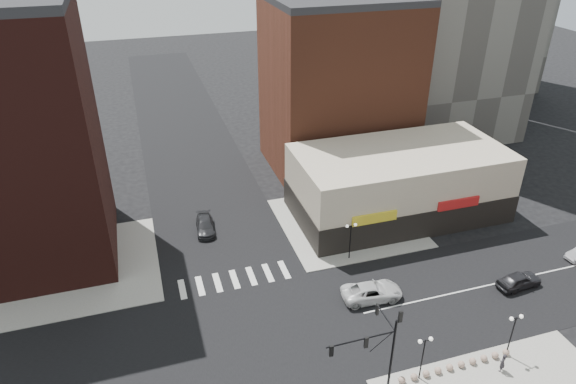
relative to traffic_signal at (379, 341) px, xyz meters
name	(u,v)px	position (x,y,z in m)	size (l,w,h in m)	color
ground	(256,338)	(-7.24, 7.83, -4.96)	(240.00, 240.00, 0.00)	black
road_ew	(256,338)	(-7.24, 7.83, -4.95)	(200.00, 14.00, 0.02)	black
road_ns	(256,338)	(-7.24, 7.83, -4.95)	(14.00, 200.00, 0.02)	black
sidewalk_nw	(82,268)	(-21.74, 22.33, -4.90)	(15.00, 15.00, 0.12)	gray
sidewalk_ne	(347,222)	(7.26, 22.33, -4.90)	(15.00, 15.00, 0.12)	gray
building_nw	(7,145)	(-26.24, 26.33, 7.54)	(16.00, 15.00, 25.00)	#341410
building_ne_midrise	(338,89)	(11.76, 37.33, 6.04)	(18.00, 15.00, 22.00)	brown
building_ne_row	(398,188)	(13.76, 22.83, -1.66)	(24.20, 12.20, 8.00)	#B4A78F
traffic_signal	(379,341)	(0.00, 0.00, 0.00)	(5.59, 3.09, 7.77)	black
street_lamp_se_a	(424,348)	(3.76, -0.17, -1.67)	(1.22, 0.32, 4.16)	black
street_lamp_se_b	(514,326)	(11.76, -0.17, -1.67)	(1.22, 0.32, 4.16)	black
street_lamp_ne	(351,232)	(4.76, 15.83, -1.67)	(1.22, 0.32, 4.16)	black
bollard_row	(456,366)	(6.99, -0.17, -4.57)	(10.00, 0.55, 0.55)	gray
white_suv	(372,292)	(4.32, 9.51, -4.17)	(2.63, 5.70, 1.58)	silver
dark_sedan_east	(519,280)	(18.52, 6.85, -4.19)	(1.81, 4.51, 1.54)	black
dark_sedan_north	(205,226)	(-8.66, 25.50, -4.27)	(1.94, 4.76, 1.38)	black
pedestrian	(502,363)	(10.28, -1.42, -3.99)	(0.62, 0.41, 1.71)	#252328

